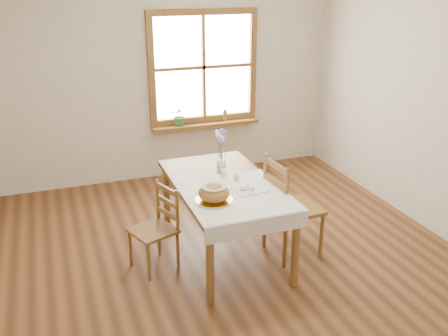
# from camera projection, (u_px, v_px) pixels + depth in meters

# --- Properties ---
(ground) EXTENTS (5.00, 5.00, 0.00)m
(ground) POSITION_uv_depth(u_px,v_px,m) (235.00, 268.00, 4.70)
(ground) COLOR brown
(ground) RESTS_ON ground
(room_walls) EXTENTS (4.60, 5.10, 2.65)m
(room_walls) POSITION_uv_depth(u_px,v_px,m) (236.00, 89.00, 4.08)
(room_walls) COLOR silver
(room_walls) RESTS_ON ground
(window) EXTENTS (1.46, 0.08, 1.46)m
(window) POSITION_uv_depth(u_px,v_px,m) (203.00, 67.00, 6.50)
(window) COLOR brown
(window) RESTS_ON ground
(window_sill) EXTENTS (1.46, 0.20, 0.05)m
(window_sill) POSITION_uv_depth(u_px,v_px,m) (206.00, 125.00, 6.71)
(window_sill) COLOR brown
(window_sill) RESTS_ON ground
(dining_table) EXTENTS (0.90, 1.60, 0.75)m
(dining_table) POSITION_uv_depth(u_px,v_px,m) (224.00, 191.00, 4.72)
(dining_table) COLOR brown
(dining_table) RESTS_ON ground
(table_linen) EXTENTS (0.91, 0.99, 0.01)m
(table_linen) POSITION_uv_depth(u_px,v_px,m) (236.00, 195.00, 4.43)
(table_linen) COLOR white
(table_linen) RESTS_ON dining_table
(chair_left) EXTENTS (0.49, 0.48, 0.80)m
(chair_left) POSITION_uv_depth(u_px,v_px,m) (153.00, 229.00, 4.58)
(chair_left) COLOR brown
(chair_left) RESTS_ON ground
(chair_right) EXTENTS (0.52, 0.50, 1.01)m
(chair_right) POSITION_uv_depth(u_px,v_px,m) (294.00, 206.00, 4.78)
(chair_right) COLOR brown
(chair_right) RESTS_ON ground
(bread_plate) EXTENTS (0.39, 0.39, 0.02)m
(bread_plate) POSITION_uv_depth(u_px,v_px,m) (214.00, 200.00, 4.29)
(bread_plate) COLOR silver
(bread_plate) RESTS_ON table_linen
(bread_loaf) EXTENTS (0.27, 0.27, 0.15)m
(bread_loaf) POSITION_uv_depth(u_px,v_px,m) (214.00, 192.00, 4.26)
(bread_loaf) COLOR #A66D3B
(bread_loaf) RESTS_ON bread_plate
(egg_napkin) EXTENTS (0.31, 0.27, 0.01)m
(egg_napkin) POSITION_uv_depth(u_px,v_px,m) (250.00, 189.00, 4.51)
(egg_napkin) COLOR white
(egg_napkin) RESTS_ON table_linen
(eggs) EXTENTS (0.24, 0.22, 0.05)m
(eggs) POSITION_uv_depth(u_px,v_px,m) (250.00, 186.00, 4.50)
(eggs) COLOR white
(eggs) RESTS_ON egg_napkin
(salt_shaker) EXTENTS (0.06, 0.06, 0.09)m
(salt_shaker) POSITION_uv_depth(u_px,v_px,m) (223.00, 173.00, 4.77)
(salt_shaker) COLOR silver
(salt_shaker) RESTS_ON table_linen
(pepper_shaker) EXTENTS (0.06, 0.06, 0.10)m
(pepper_shaker) POSITION_uv_depth(u_px,v_px,m) (236.00, 177.00, 4.67)
(pepper_shaker) COLOR silver
(pepper_shaker) RESTS_ON table_linen
(flower_vase) EXTENTS (0.10, 0.10, 0.10)m
(flower_vase) POSITION_uv_depth(u_px,v_px,m) (221.00, 165.00, 4.99)
(flower_vase) COLOR silver
(flower_vase) RESTS_ON dining_table
(lavender_bouquet) EXTENTS (0.17, 0.17, 0.31)m
(lavender_bouquet) POSITION_uv_depth(u_px,v_px,m) (221.00, 145.00, 4.91)
(lavender_bouquet) COLOR #6B508E
(lavender_bouquet) RESTS_ON flower_vase
(potted_plant) EXTENTS (0.31, 0.33, 0.20)m
(potted_plant) POSITION_uv_depth(u_px,v_px,m) (180.00, 118.00, 6.55)
(potted_plant) COLOR #38762F
(potted_plant) RESTS_ON window_sill
(amber_bottle) EXTENTS (0.06, 0.06, 0.16)m
(amber_bottle) POSITION_uv_depth(u_px,v_px,m) (225.00, 115.00, 6.76)
(amber_bottle) COLOR #AF6820
(amber_bottle) RESTS_ON window_sill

